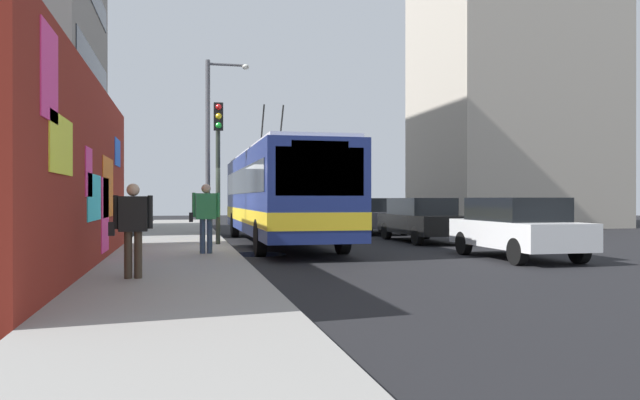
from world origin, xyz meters
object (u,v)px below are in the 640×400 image
at_px(parked_car_black, 421,219).
at_px(traffic_light, 218,149).
at_px(pedestrian_at_curb, 206,212).
at_px(parked_car_white, 517,227).
at_px(pedestrian_near_wall, 133,223).
at_px(street_lamp, 213,135).
at_px(parked_car_dark_gray, 375,215).
at_px(city_bus, 279,192).

height_order(parked_car_black, traffic_light, traffic_light).
height_order(pedestrian_at_curb, traffic_light, traffic_light).
height_order(parked_car_white, parked_car_black, same).
bearing_deg(parked_car_black, pedestrian_near_wall, 135.60).
height_order(pedestrian_near_wall, street_lamp, street_lamp).
xyz_separation_m(parked_car_black, pedestrian_at_curb, (-4.78, 7.84, 0.37)).
distance_m(parked_car_dark_gray, pedestrian_near_wall, 17.58).
relative_size(parked_car_white, pedestrian_near_wall, 2.52).
xyz_separation_m(parked_car_white, pedestrian_at_curb, (1.64, 7.84, 0.37)).
xyz_separation_m(parked_car_white, parked_car_black, (6.42, -0.00, 0.00)).
height_order(parked_car_white, parked_car_dark_gray, same).
height_order(city_bus, pedestrian_at_curb, city_bus).
distance_m(pedestrian_near_wall, pedestrian_at_curb, 4.92).
xyz_separation_m(parked_car_dark_gray, pedestrian_at_curb, (-10.21, 7.84, 0.37)).
distance_m(parked_car_white, pedestrian_near_wall, 9.79).
height_order(city_bus, parked_car_white, city_bus).
height_order(parked_car_white, street_lamp, street_lamp).
distance_m(parked_car_white, parked_car_black, 6.42).
bearing_deg(parked_car_dark_gray, parked_car_white, 180.00).
bearing_deg(parked_car_white, pedestrian_at_curb, 78.18).
distance_m(city_bus, parked_car_white, 8.28).
height_order(parked_car_dark_gray, street_lamp, street_lamp).
relative_size(parked_car_black, traffic_light, 1.09).
relative_size(parked_car_black, pedestrian_at_curb, 2.66).
height_order(traffic_light, street_lamp, street_lamp).
bearing_deg(street_lamp, pedestrian_near_wall, 171.12).
bearing_deg(street_lamp, pedestrian_at_curb, 176.00).
xyz_separation_m(parked_car_white, traffic_light, (4.72, 7.35, 2.24)).
bearing_deg(pedestrian_near_wall, traffic_light, -13.99).
distance_m(city_bus, traffic_light, 3.01).
relative_size(pedestrian_at_curb, traffic_light, 0.41).
xyz_separation_m(parked_car_white, street_lamp, (9.87, 7.27, 3.21)).
bearing_deg(street_lamp, city_bus, -149.41).
bearing_deg(parked_car_white, pedestrian_near_wall, 108.24).
bearing_deg(traffic_light, parked_car_white, -122.73).
bearing_deg(pedestrian_near_wall, parked_car_dark_gray, -31.91).
distance_m(parked_car_white, parked_car_dark_gray, 11.85).
xyz_separation_m(pedestrian_near_wall, traffic_light, (7.79, -1.94, 1.95)).
xyz_separation_m(city_bus, traffic_light, (-1.65, 2.15, 1.30)).
bearing_deg(traffic_light, pedestrian_at_curb, 170.88).
xyz_separation_m(parked_car_black, pedestrian_near_wall, (-9.49, 9.29, 0.29)).
xyz_separation_m(city_bus, pedestrian_near_wall, (-9.43, 4.09, -0.64)).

